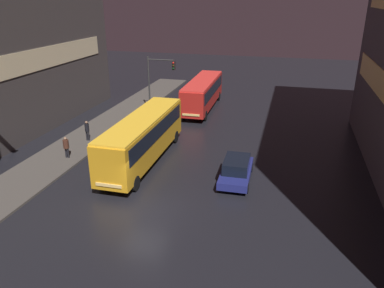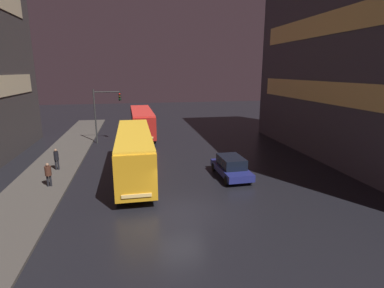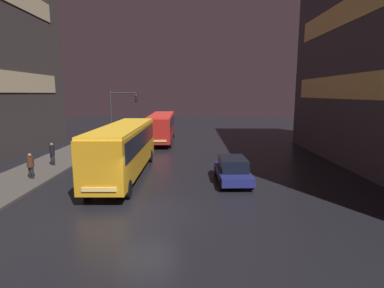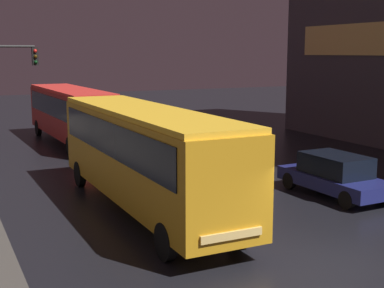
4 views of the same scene
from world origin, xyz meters
The scene contains 5 objects.
ground_plane centered at (0.00, 0.00, 0.00)m, with size 120.00×120.00×0.00m, color black.
bus_near centered at (-2.45, 6.36, 2.13)m, with size 2.52×11.49×3.45m.
bus_far centered at (-1.49, 20.96, 1.97)m, with size 2.72×10.86×3.20m.
car_taxi centered at (4.60, 5.14, 0.79)m, with size 2.04×4.59×1.55m.
traffic_light_main centered at (-5.49, 18.20, 3.95)m, with size 2.92×0.35×5.86m.
Camera 4 is at (-8.58, -9.93, 5.26)m, focal length 50.00 mm.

